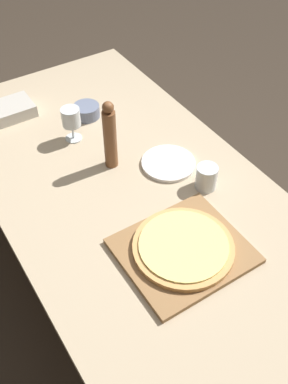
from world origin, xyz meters
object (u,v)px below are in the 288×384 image
at_px(pizza, 183,247).
at_px(pepper_mill, 110,136).
at_px(wine_glass, 71,118).
at_px(small_bowl, 87,111).

distance_m(pizza, pepper_mill, 0.49).
bearing_deg(wine_glass, small_bowl, 42.62).
relative_size(wine_glass, small_bowl, 1.28).
distance_m(wine_glass, small_bowl, 0.17).
xyz_separation_m(pizza, wine_glass, (-0.04, 0.70, 0.07)).
height_order(pepper_mill, small_bowl, pepper_mill).
bearing_deg(pepper_mill, small_bowl, 79.05).
height_order(pepper_mill, wine_glass, pepper_mill).
bearing_deg(pizza, pepper_mill, 87.98).
distance_m(pepper_mill, small_bowl, 0.34).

